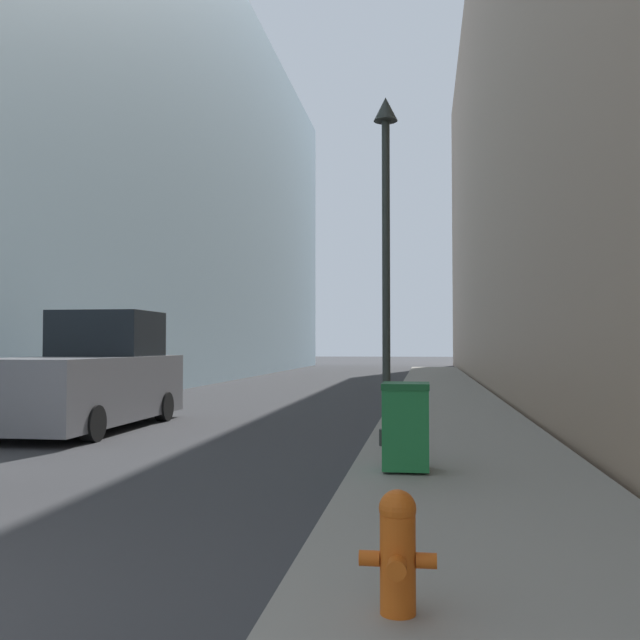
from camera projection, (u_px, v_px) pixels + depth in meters
sidewalk_right at (446, 401)px, 20.62m from camera, size 3.07×60.00×0.13m
building_left_glass at (76, 157)px, 31.18m from camera, size 12.00×60.00×19.84m
building_right_stone at (637, 124)px, 27.78m from camera, size 12.00×60.00×20.64m
fire_hydrant at (398, 549)px, 4.11m from camera, size 0.45×0.33×0.71m
trash_bin at (406, 426)px, 8.78m from camera, size 0.58×0.66×1.08m
lamppost at (386, 233)px, 11.08m from camera, size 0.38×0.38×5.43m
pickup_truck at (89, 379)px, 14.40m from camera, size 2.22×5.51×2.40m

